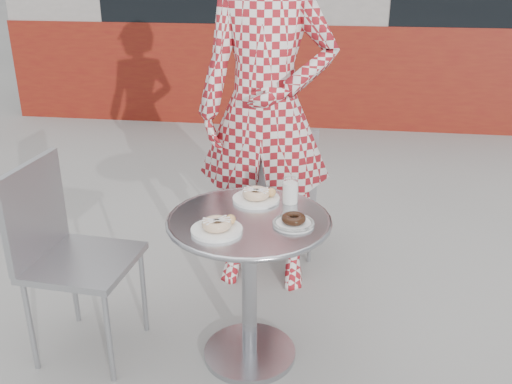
# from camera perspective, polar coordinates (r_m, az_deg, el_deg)

# --- Properties ---
(ground) EXTENTS (60.00, 60.00, 0.00)m
(ground) POSITION_cam_1_polar(r_m,az_deg,el_deg) (2.61, -1.69, -15.77)
(ground) COLOR #9F9D97
(ground) RESTS_ON ground
(bistro_table) EXTENTS (0.66, 0.66, 0.66)m
(bistro_table) POSITION_cam_1_polar(r_m,az_deg,el_deg) (2.31, -0.68, -6.26)
(bistro_table) COLOR #B4B4B9
(bistro_table) RESTS_ON ground
(chair_far) EXTENTS (0.41, 0.41, 0.79)m
(chair_far) POSITION_cam_1_polar(r_m,az_deg,el_deg) (3.30, 2.53, -2.00)
(chair_far) COLOR #9C9EA4
(chair_far) RESTS_ON ground
(chair_left) EXTENTS (0.44, 0.44, 0.86)m
(chair_left) POSITION_cam_1_polar(r_m,az_deg,el_deg) (2.59, -16.68, -10.02)
(chair_left) COLOR #9C9EA4
(chair_left) RESTS_ON ground
(seated_person) EXTENTS (0.68, 0.45, 1.84)m
(seated_person) POSITION_cam_1_polar(r_m,az_deg,el_deg) (2.78, 1.03, 8.08)
(seated_person) COLOR maroon
(seated_person) RESTS_ON ground
(plate_far) EXTENTS (0.20, 0.20, 0.05)m
(plate_far) POSITION_cam_1_polar(r_m,az_deg,el_deg) (2.39, 0.10, -0.38)
(plate_far) COLOR white
(plate_far) RESTS_ON bistro_table
(plate_near) EXTENTS (0.19, 0.19, 0.05)m
(plate_near) POSITION_cam_1_polar(r_m,az_deg,el_deg) (2.13, -3.88, -3.45)
(plate_near) COLOR white
(plate_near) RESTS_ON bistro_table
(plate_checker) EXTENTS (0.16, 0.16, 0.04)m
(plate_checker) POSITION_cam_1_polar(r_m,az_deg,el_deg) (2.19, 3.77, -2.97)
(plate_checker) COLOR white
(plate_checker) RESTS_ON bistro_table
(milk_cup) EXTENTS (0.07, 0.07, 0.11)m
(milk_cup) POSITION_cam_1_polar(r_m,az_deg,el_deg) (2.36, 3.45, 0.04)
(milk_cup) COLOR white
(milk_cup) RESTS_ON bistro_table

